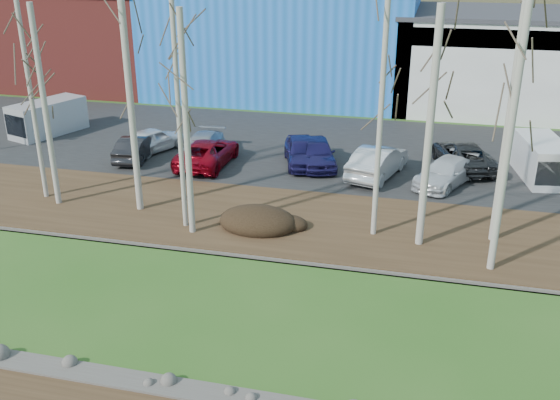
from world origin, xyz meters
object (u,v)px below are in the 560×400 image
(car_1, at_px, (136,147))
(car_4, at_px, (302,151))
(car_0, at_px, (153,140))
(car_6, at_px, (463,155))
(car_7, at_px, (446,172))
(car_2, at_px, (207,152))
(van_grey, at_px, (45,118))
(van_white, at_px, (542,160))
(car_3, at_px, (202,147))
(car_5, at_px, (378,162))
(car_8, at_px, (317,153))

(car_1, xyz_separation_m, car_4, (9.11, 1.26, 0.08))
(car_0, bearing_deg, car_6, -152.06)
(car_7, bearing_deg, car_2, -153.90)
(car_6, distance_m, van_grey, 25.15)
(van_white, bearing_deg, van_grey, 169.03)
(car_4, bearing_deg, car_3, 165.08)
(car_3, height_order, car_7, car_3)
(car_5, relative_size, car_7, 1.10)
(car_2, height_order, car_5, car_5)
(car_7, height_order, van_white, van_white)
(car_8, bearing_deg, car_6, -6.46)
(car_5, height_order, van_white, van_white)
(car_1, xyz_separation_m, car_5, (13.24, 0.37, 0.13))
(van_white, bearing_deg, car_7, -165.33)
(van_grey, bearing_deg, car_4, 12.60)
(car_0, xyz_separation_m, car_5, (12.92, -1.12, 0.10))
(car_1, bearing_deg, car_4, -178.59)
(car_1, bearing_deg, van_grey, -28.58)
(car_2, height_order, van_grey, van_grey)
(car_1, bearing_deg, van_white, 179.04)
(car_1, relative_size, van_white, 0.86)
(car_3, relative_size, van_white, 0.96)
(car_5, xyz_separation_m, car_7, (3.39, -0.37, -0.16))
(car_2, xyz_separation_m, car_3, (-0.69, 1.00, -0.06))
(car_2, bearing_deg, car_4, -165.05)
(car_2, distance_m, car_6, 13.63)
(car_5, height_order, car_6, car_5)
(car_0, bearing_deg, car_8, -157.65)
(car_0, xyz_separation_m, car_7, (16.30, -1.50, -0.06))
(car_8, xyz_separation_m, van_white, (11.41, 0.80, 0.23))
(car_2, relative_size, car_6, 0.99)
(car_3, relative_size, van_grey, 0.89)
(car_0, height_order, van_grey, van_grey)
(car_1, height_order, car_6, car_6)
(car_7, relative_size, van_white, 0.94)
(car_7, distance_m, van_grey, 24.45)
(car_0, bearing_deg, van_grey, 12.39)
(car_3, relative_size, car_5, 0.93)
(car_0, distance_m, car_5, 12.97)
(car_0, height_order, car_3, car_0)
(car_3, bearing_deg, van_white, -0.19)
(car_3, bearing_deg, car_2, -59.08)
(car_2, bearing_deg, van_white, -172.52)
(car_2, distance_m, car_5, 9.08)
(car_4, xyz_separation_m, van_grey, (-16.74, 1.84, 0.28))
(van_grey, bearing_deg, car_0, 7.48)
(car_3, height_order, car_4, car_4)
(car_1, bearing_deg, car_8, -179.23)
(car_1, height_order, car_4, car_4)
(car_1, distance_m, car_7, 16.62)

